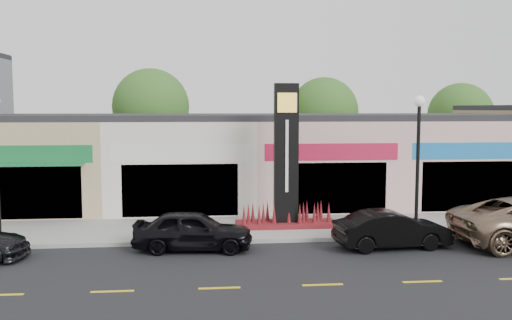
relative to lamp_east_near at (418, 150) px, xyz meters
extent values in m
plane|color=black|center=(-8.00, -2.50, -3.48)|extent=(120.00, 120.00, 0.00)
cube|color=gray|center=(-8.00, 1.85, -3.40)|extent=(52.00, 4.30, 0.15)
cube|color=gray|center=(-8.00, -0.40, -3.40)|extent=(52.00, 0.20, 0.15)
cube|color=tan|center=(-16.50, 9.00, -1.23)|extent=(7.00, 10.00, 4.50)
cube|color=#262628|center=(-16.50, 9.00, 1.17)|extent=(7.00, 10.00, 0.30)
cube|color=black|center=(-16.50, 4.05, -2.08)|extent=(5.25, 0.10, 2.40)
cube|color=#186C36|center=(-16.50, 4.05, -0.38)|extent=(6.30, 0.12, 0.80)
cube|color=#186C36|center=(-16.50, 3.60, -0.78)|extent=(5.60, 0.90, 0.12)
cube|color=beige|center=(-9.50, 9.00, -1.23)|extent=(7.00, 10.00, 4.50)
cube|color=#262628|center=(-9.50, 9.00, 1.17)|extent=(7.00, 10.00, 0.30)
cube|color=black|center=(-9.50, 4.05, -2.08)|extent=(5.25, 0.10, 2.40)
cube|color=silver|center=(-9.50, 4.05, -0.38)|extent=(6.30, 0.12, 0.80)
cube|color=#CFA29E|center=(-2.50, 9.00, -1.23)|extent=(7.00, 10.00, 4.50)
cube|color=#262628|center=(-2.50, 9.00, 1.17)|extent=(7.00, 10.00, 0.30)
cube|color=black|center=(-2.50, 4.05, -2.08)|extent=(5.25, 0.10, 2.40)
cube|color=#B4183B|center=(-2.50, 4.05, -0.38)|extent=(6.30, 0.12, 0.80)
cube|color=#CFA29E|center=(4.50, 9.00, -1.23)|extent=(7.00, 10.00, 4.50)
cube|color=#262628|center=(4.50, 9.00, 1.17)|extent=(7.00, 10.00, 0.30)
cube|color=black|center=(4.50, 4.05, -2.08)|extent=(5.25, 0.10, 2.40)
cube|color=#1A6FB8|center=(4.50, 4.05, -0.38)|extent=(6.30, 0.12, 0.80)
cylinder|color=#382619|center=(-12.00, 17.00, -1.90)|extent=(0.36, 0.36, 3.15)
sphere|color=#2A591B|center=(-12.00, 17.00, 1.75)|extent=(5.20, 5.20, 5.20)
cylinder|color=#382619|center=(0.00, 17.00, -1.99)|extent=(0.36, 0.36, 2.97)
sphere|color=#2A591B|center=(0.00, 17.00, 1.42)|extent=(4.80, 4.80, 4.80)
cylinder|color=#382619|center=(10.00, 17.00, -2.08)|extent=(0.36, 0.36, 2.80)
sphere|color=#2A591B|center=(10.00, 17.00, 1.16)|extent=(4.60, 4.60, 4.60)
cylinder|color=black|center=(-16.00, 0.00, -3.18)|extent=(0.32, 0.32, 0.30)
cylinder|color=black|center=(0.00, 0.00, -3.18)|extent=(0.32, 0.32, 0.30)
cylinder|color=black|center=(0.00, 0.00, -0.68)|extent=(0.14, 0.14, 5.00)
sphere|color=silver|center=(0.00, 0.00, 1.92)|extent=(0.44, 0.44, 0.44)
cube|color=#5B0F21|center=(-5.00, 1.70, -3.23)|extent=(4.20, 1.30, 0.20)
cube|color=black|center=(-5.00, 1.70, -0.33)|extent=(1.00, 0.40, 6.00)
cube|color=yellow|center=(-5.00, 1.48, 1.87)|extent=(0.80, 0.05, 0.80)
cube|color=silver|center=(-5.00, 1.48, -0.33)|extent=(0.12, 0.04, 3.00)
imported|color=black|center=(-8.83, -1.22, -2.75)|extent=(2.09, 4.42, 1.46)
imported|color=black|center=(-1.57, -1.62, -2.79)|extent=(1.83, 4.30, 1.38)
camera|label=1|loc=(-8.39, -20.57, 1.65)|focal=38.00mm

